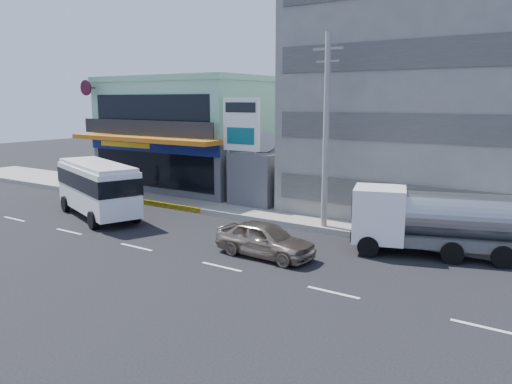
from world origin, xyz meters
TOP-DOWN VIEW (x-y plane):
  - ground at (0.00, 0.00)m, footprint 120.00×120.00m
  - sidewalk at (5.00, 9.50)m, footprint 70.00×5.00m
  - shop_building at (-8.00, 13.95)m, footprint 12.40×11.70m
  - concrete_building at (10.00, 15.00)m, footprint 16.00×12.00m
  - gap_structure at (0.00, 12.00)m, footprint 3.00×6.00m
  - satellite_dish at (0.00, 11.00)m, footprint 1.50×1.50m
  - billboard at (-0.50, 9.20)m, footprint 2.60×0.18m
  - utility_pole_near at (6.00, 7.40)m, footprint 1.60×0.30m
  - minibus at (-6.38, 3.06)m, footprint 7.97×4.93m
  - sedan at (5.73, 2.17)m, footprint 4.61×2.01m
  - tanker_truck at (11.70, 6.40)m, footprint 7.70×4.29m
  - motorcycle_rider at (-9.55, 6.80)m, footprint 1.63×1.11m

SIDE VIEW (x-z plane):
  - ground at x=0.00m, z-range 0.00..0.00m
  - sidewalk at x=5.00m, z-range 0.00..0.30m
  - motorcycle_rider at x=-9.55m, z-range -0.34..1.64m
  - sedan at x=5.73m, z-range 0.00..1.55m
  - tanker_truck at x=11.70m, z-range 0.11..3.02m
  - gap_structure at x=0.00m, z-range 0.00..3.50m
  - minibus at x=-6.38m, z-range 0.31..3.49m
  - satellite_dish at x=0.00m, z-range 3.50..3.65m
  - shop_building at x=-8.00m, z-range 0.00..8.00m
  - billboard at x=-0.50m, z-range 1.48..8.38m
  - utility_pole_near at x=6.00m, z-range 0.15..10.15m
  - concrete_building at x=10.00m, z-range 0.00..14.00m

